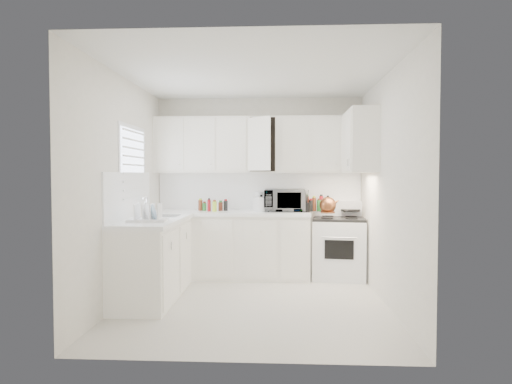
# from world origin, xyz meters

# --- Properties ---
(floor) EXTENTS (3.20, 3.20, 0.00)m
(floor) POSITION_xyz_m (0.00, 0.00, 0.00)
(floor) COLOR silver
(floor) RESTS_ON ground
(ceiling) EXTENTS (3.20, 3.20, 0.00)m
(ceiling) POSITION_xyz_m (0.00, 0.00, 2.60)
(ceiling) COLOR white
(ceiling) RESTS_ON ground
(wall_back) EXTENTS (3.00, 0.00, 3.00)m
(wall_back) POSITION_xyz_m (0.00, 1.60, 1.30)
(wall_back) COLOR white
(wall_back) RESTS_ON ground
(wall_front) EXTENTS (3.00, 0.00, 3.00)m
(wall_front) POSITION_xyz_m (0.00, -1.60, 1.30)
(wall_front) COLOR white
(wall_front) RESTS_ON ground
(wall_left) EXTENTS (0.00, 3.20, 3.20)m
(wall_left) POSITION_xyz_m (-1.50, 0.00, 1.30)
(wall_left) COLOR white
(wall_left) RESTS_ON ground
(wall_right) EXTENTS (0.00, 3.20, 3.20)m
(wall_right) POSITION_xyz_m (1.50, 0.00, 1.30)
(wall_right) COLOR white
(wall_right) RESTS_ON ground
(window_blinds) EXTENTS (0.06, 0.96, 1.06)m
(window_blinds) POSITION_xyz_m (-1.48, 0.35, 1.55)
(window_blinds) COLOR white
(window_blinds) RESTS_ON wall_left
(lower_cabinets_back) EXTENTS (2.22, 0.60, 0.90)m
(lower_cabinets_back) POSITION_xyz_m (-0.39, 1.30, 0.45)
(lower_cabinets_back) COLOR white
(lower_cabinets_back) RESTS_ON floor
(lower_cabinets_left) EXTENTS (0.60, 1.60, 0.90)m
(lower_cabinets_left) POSITION_xyz_m (-1.20, 0.20, 0.45)
(lower_cabinets_left) COLOR white
(lower_cabinets_left) RESTS_ON floor
(countertop_back) EXTENTS (2.24, 0.64, 0.05)m
(countertop_back) POSITION_xyz_m (-0.39, 1.29, 0.93)
(countertop_back) COLOR white
(countertop_back) RESTS_ON lower_cabinets_back
(countertop_left) EXTENTS (0.64, 1.62, 0.05)m
(countertop_left) POSITION_xyz_m (-1.19, 0.20, 0.93)
(countertop_left) COLOR white
(countertop_left) RESTS_ON lower_cabinets_left
(backsplash_back) EXTENTS (2.98, 0.02, 0.55)m
(backsplash_back) POSITION_xyz_m (0.00, 1.59, 1.23)
(backsplash_back) COLOR white
(backsplash_back) RESTS_ON wall_back
(backsplash_left) EXTENTS (0.02, 1.60, 0.55)m
(backsplash_left) POSITION_xyz_m (-1.49, 0.20, 1.23)
(backsplash_left) COLOR white
(backsplash_left) RESTS_ON wall_left
(upper_cabinets_back) EXTENTS (3.00, 0.33, 0.80)m
(upper_cabinets_back) POSITION_xyz_m (0.00, 1.44, 1.50)
(upper_cabinets_back) COLOR white
(upper_cabinets_back) RESTS_ON wall_back
(upper_cabinets_right) EXTENTS (0.33, 0.90, 0.80)m
(upper_cabinets_right) POSITION_xyz_m (1.33, 0.82, 1.50)
(upper_cabinets_right) COLOR white
(upper_cabinets_right) RESTS_ON wall_right
(sink) EXTENTS (0.42, 0.38, 0.30)m
(sink) POSITION_xyz_m (-1.19, 0.55, 1.07)
(sink) COLOR gray
(sink) RESTS_ON countertop_left
(stove) EXTENTS (0.79, 0.68, 1.11)m
(stove) POSITION_xyz_m (1.15, 1.30, 0.55)
(stove) COLOR white
(stove) RESTS_ON floor
(tea_kettle) EXTENTS (0.33, 0.30, 0.26)m
(tea_kettle) POSITION_xyz_m (0.97, 1.14, 1.07)
(tea_kettle) COLOR brown
(tea_kettle) RESTS_ON stove
(frying_pan) EXTENTS (0.45, 0.54, 0.04)m
(frying_pan) POSITION_xyz_m (1.33, 1.46, 0.97)
(frying_pan) COLOR black
(frying_pan) RESTS_ON stove
(microwave) EXTENTS (0.57, 0.32, 0.39)m
(microwave) POSITION_xyz_m (0.38, 1.34, 1.14)
(microwave) COLOR gray
(microwave) RESTS_ON countertop_back
(rice_cooker) EXTENTS (0.24, 0.24, 0.24)m
(rice_cooker) POSITION_xyz_m (0.04, 1.30, 1.07)
(rice_cooker) COLOR white
(rice_cooker) RESTS_ON countertop_back
(paper_towel) EXTENTS (0.12, 0.12, 0.27)m
(paper_towel) POSITION_xyz_m (0.01, 1.47, 1.08)
(paper_towel) COLOR white
(paper_towel) RESTS_ON countertop_back
(utensil_crock) EXTENTS (0.13, 0.13, 0.32)m
(utensil_crock) POSITION_xyz_m (0.68, 1.19, 1.11)
(utensil_crock) COLOR black
(utensil_crock) RESTS_ON countertop_back
(dish_rack) EXTENTS (0.45, 0.35, 0.23)m
(dish_rack) POSITION_xyz_m (-1.17, -0.12, 1.06)
(dish_rack) COLOR white
(dish_rack) RESTS_ON countertop_left
(spice_left_0) EXTENTS (0.06, 0.06, 0.13)m
(spice_left_0) POSITION_xyz_m (-0.85, 1.42, 1.02)
(spice_left_0) COLOR brown
(spice_left_0) RESTS_ON countertop_back
(spice_left_1) EXTENTS (0.06, 0.06, 0.13)m
(spice_left_1) POSITION_xyz_m (-0.78, 1.33, 1.02)
(spice_left_1) COLOR #2A7E31
(spice_left_1) RESTS_ON countertop_back
(spice_left_2) EXTENTS (0.06, 0.06, 0.13)m
(spice_left_2) POSITION_xyz_m (-0.70, 1.42, 1.02)
(spice_left_2) COLOR #AB161F
(spice_left_2) RESTS_ON countertop_back
(spice_left_3) EXTENTS (0.06, 0.06, 0.13)m
(spice_left_3) POSITION_xyz_m (-0.62, 1.33, 1.02)
(spice_left_3) COLOR #C3E636
(spice_left_3) RESTS_ON countertop_back
(spice_left_4) EXTENTS (0.06, 0.06, 0.13)m
(spice_left_4) POSITION_xyz_m (-0.55, 1.42, 1.02)
(spice_left_4) COLOR maroon
(spice_left_4) RESTS_ON countertop_back
(spice_left_5) EXTENTS (0.06, 0.06, 0.13)m
(spice_left_5) POSITION_xyz_m (-0.47, 1.33, 1.02)
(spice_left_5) COLOR black
(spice_left_5) RESTS_ON countertop_back
(sauce_right_0) EXTENTS (0.06, 0.06, 0.19)m
(sauce_right_0) POSITION_xyz_m (0.58, 1.46, 1.05)
(sauce_right_0) COLOR #AB161F
(sauce_right_0) RESTS_ON countertop_back
(sauce_right_1) EXTENTS (0.06, 0.06, 0.19)m
(sauce_right_1) POSITION_xyz_m (0.64, 1.40, 1.05)
(sauce_right_1) COLOR #C3E636
(sauce_right_1) RESTS_ON countertop_back
(sauce_right_2) EXTENTS (0.06, 0.06, 0.19)m
(sauce_right_2) POSITION_xyz_m (0.69, 1.46, 1.05)
(sauce_right_2) COLOR maroon
(sauce_right_2) RESTS_ON countertop_back
(sauce_right_3) EXTENTS (0.06, 0.06, 0.19)m
(sauce_right_3) POSITION_xyz_m (0.74, 1.40, 1.05)
(sauce_right_3) COLOR black
(sauce_right_3) RESTS_ON countertop_back
(sauce_right_4) EXTENTS (0.06, 0.06, 0.19)m
(sauce_right_4) POSITION_xyz_m (0.80, 1.46, 1.05)
(sauce_right_4) COLOR brown
(sauce_right_4) RESTS_ON countertop_back
(sauce_right_5) EXTENTS (0.06, 0.06, 0.19)m
(sauce_right_5) POSITION_xyz_m (0.85, 1.40, 1.05)
(sauce_right_5) COLOR #2A7E31
(sauce_right_5) RESTS_ON countertop_back
(sauce_right_6) EXTENTS (0.06, 0.06, 0.19)m
(sauce_right_6) POSITION_xyz_m (0.91, 1.46, 1.05)
(sauce_right_6) COLOR #AB161F
(sauce_right_6) RESTS_ON countertop_back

